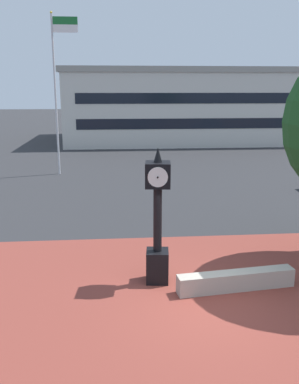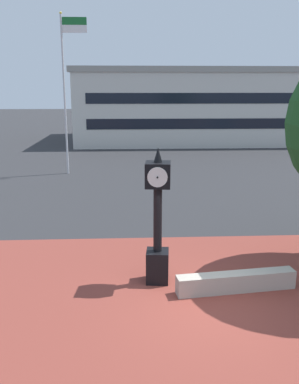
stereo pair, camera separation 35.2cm
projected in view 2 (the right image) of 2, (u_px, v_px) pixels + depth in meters
name	position (u px, v px, depth m)	size (l,w,h in m)	color
ground_plane	(208.00, 305.00, 10.27)	(200.00, 200.00, 0.00)	#2D2D30
plaza_brick_paving	(205.00, 297.00, 10.68)	(44.00, 8.85, 0.01)	brown
planter_wall	(236.00, 282.00, 10.96)	(3.20, 0.40, 0.50)	#ADA393
street_clock	(158.00, 222.00, 11.15)	(0.72, 0.77, 3.73)	black
flagpole_primary	(66.00, 84.00, 24.84)	(1.54, 0.14, 9.46)	silver
civic_building	(199.00, 105.00, 42.67)	(24.76, 13.97, 7.02)	beige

